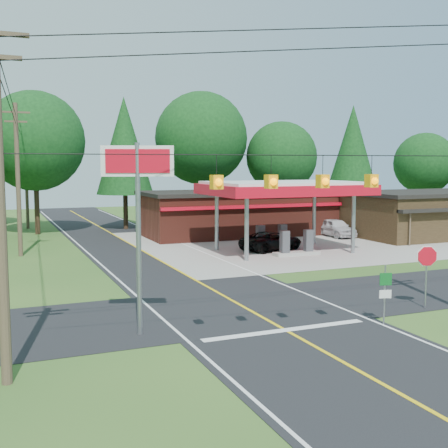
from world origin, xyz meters
name	(u,v)px	position (x,y,z in m)	size (l,w,h in m)	color
ground	(244,308)	(0.00, 0.00, 0.00)	(120.00, 120.00, 0.00)	#2B541D
main_highway	(244,307)	(0.00, 0.00, 0.01)	(8.00, 120.00, 0.02)	black
cross_road	(244,307)	(0.00, 0.00, 0.01)	(70.00, 7.00, 0.02)	black
lane_center_yellow	(244,307)	(0.00, 0.00, 0.03)	(0.15, 110.00, 0.00)	yellow
gas_canopy	(284,190)	(9.00, 13.00, 4.27)	(10.60, 7.40, 4.88)	gray
convenience_store	(238,213)	(10.00, 22.98, 1.92)	(16.40, 7.55, 3.80)	maroon
utility_pole_far_left	(18,177)	(-8.00, 18.00, 5.20)	(1.80, 0.30, 10.00)	#473828
utility_pole_north	(26,178)	(-6.50, 35.00, 4.75)	(0.30, 0.30, 9.50)	#473828
overhead_beacons	(297,158)	(-1.00, -6.00, 6.21)	(17.04, 2.04, 1.03)	black
treeline_backdrop	(129,147)	(0.82, 24.01, 7.49)	(70.27, 51.59, 13.30)	#332316
suv_car	(271,241)	(8.50, 13.85, 0.66)	(4.78, 4.78, 1.33)	black
sedan_car	(336,228)	(17.00, 18.48, 0.75)	(4.43, 4.43, 1.51)	silver
big_stop_sign	(138,193)	(-5.00, -2.01, 5.02)	(2.37, 0.98, 6.77)	gray
octagonal_stop_sign	(427,261)	(7.00, -3.01, 2.01)	(0.87, 0.36, 2.68)	gray
route_sign_post	(385,289)	(3.80, -4.36, 1.36)	(0.46, 0.16, 2.28)	gray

